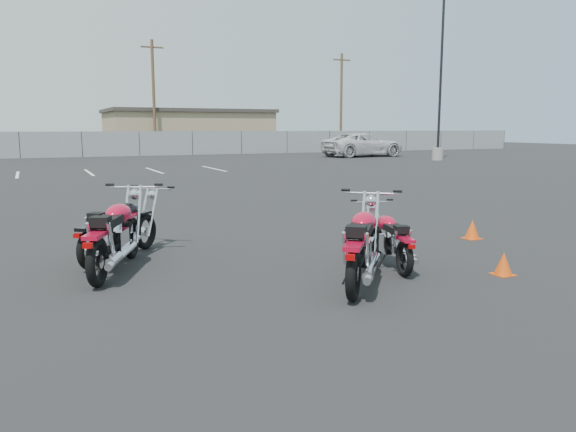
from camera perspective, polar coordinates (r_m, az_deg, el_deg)
name	(u,v)px	position (r m, az deg, el deg)	size (l,w,h in m)	color
ground	(293,265)	(8.48, 0.47, -5.00)	(120.00, 120.00, 0.00)	black
motorcycle_front_red	(116,235)	(8.37, -17.09, -1.89)	(1.42, 2.31, 1.16)	black
motorcycle_second_black	(120,229)	(9.16, -16.69, -1.25)	(1.75, 1.89, 1.06)	black
motorcycle_third_red	(362,245)	(7.44, 7.57, -2.96)	(1.82, 2.08, 1.14)	black
motorcycle_rear_red	(390,239)	(8.48, 10.33, -2.32)	(0.87, 1.83, 0.90)	black
training_cone_near	(472,229)	(10.99, 18.21, -1.30)	(0.30, 0.30, 0.35)	#D7450B
training_cone_far	(503,264)	(8.45, 21.05, -4.54)	(0.27, 0.27, 0.32)	#D7450B
light_pole_east	(439,114)	(37.35, 15.11, 9.98)	(0.80, 0.70, 11.00)	gray
chainlink_fence	(82,144)	(42.61, -20.20, 6.85)	(80.06, 0.06, 1.80)	slate
tan_building_east	(187,130)	(53.19, -10.19, 8.60)	(14.40, 9.40, 3.70)	#968461
utility_pole_c	(154,95)	(47.48, -13.49, 11.88)	(1.80, 0.24, 9.00)	#4B3523
utility_pole_d	(341,100)	(54.91, 5.43, 11.65)	(1.80, 0.24, 9.00)	#4B3523
parking_line_stripes	(54,174)	(27.54, -22.66, 4.00)	(15.12, 4.00, 0.01)	silver
white_van	(363,138)	(41.12, 7.67, 7.85)	(6.95, 2.78, 2.64)	silver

